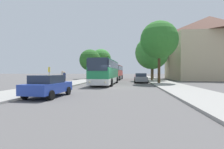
{
  "coord_description": "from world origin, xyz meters",
  "views": [
    {
      "loc": [
        1.98,
        -19.67,
        1.77
      ],
      "look_at": [
        -1.41,
        12.1,
        1.3
      ],
      "focal_mm": 28.0,
      "sensor_mm": 36.0,
      "label": 1
    }
  ],
  "objects": [
    {
      "name": "bus_stop_sign",
      "position": [
        -7.48,
        -0.2,
        1.54
      ],
      "size": [
        0.08,
        0.45,
        2.23
      ],
      "color": "gray",
      "rests_on": "sidewalk_left"
    },
    {
      "name": "pedestrian_waiting_near",
      "position": [
        -7.47,
        3.75,
        1.06
      ],
      "size": [
        0.36,
        0.36,
        1.79
      ],
      "rotation": [
        0.0,
        0.0,
        0.98
      ],
      "color": "#23232D",
      "rests_on": "sidewalk_left"
    },
    {
      "name": "pedestrian_waiting_far",
      "position": [
        -6.62,
        2.28,
        1.0
      ],
      "size": [
        0.36,
        0.36,
        1.69
      ],
      "rotation": [
        0.0,
        0.0,
        5.29
      ],
      "color": "#23232D",
      "rests_on": "sidewalk_left"
    },
    {
      "name": "ground_plane",
      "position": [
        0.0,
        0.0,
        0.0
      ],
      "size": [
        300.0,
        300.0,
        0.0
      ],
      "primitive_type": "plane",
      "color": "#565454",
      "rests_on": "ground"
    },
    {
      "name": "bus_front",
      "position": [
        -1.52,
        4.72,
        1.8
      ],
      "size": [
        2.96,
        11.38,
        3.36
      ],
      "rotation": [
        0.0,
        0.0,
        -0.02
      ],
      "color": "silver",
      "rests_on": "ground_plane"
    },
    {
      "name": "tree_right_far",
      "position": [
        6.14,
        15.32,
        5.56
      ],
      "size": [
        6.54,
        6.54,
        8.69
      ],
      "color": "brown",
      "rests_on": "sidewalk_right"
    },
    {
      "name": "tree_left_near",
      "position": [
        -8.11,
        23.21,
        4.75
      ],
      "size": [
        5.33,
        5.33,
        7.27
      ],
      "color": "#47331E",
      "rests_on": "sidewalk_left"
    },
    {
      "name": "parked_car_right_near",
      "position": [
        3.65,
        9.09,
        0.8
      ],
      "size": [
        2.16,
        4.53,
        1.56
      ],
      "rotation": [
        0.0,
        0.0,
        3.12
      ],
      "color": "slate",
      "rests_on": "ground_plane"
    },
    {
      "name": "sidewalk_right",
      "position": [
        7.0,
        0.0,
        0.07
      ],
      "size": [
        4.0,
        120.0,
        0.15
      ],
      "primitive_type": "cube",
      "color": "gray",
      "rests_on": "ground_plane"
    },
    {
      "name": "tree_right_near",
      "position": [
        6.18,
        6.89,
        6.53
      ],
      "size": [
        5.56,
        5.56,
        9.18
      ],
      "color": "#47331E",
      "rests_on": "sidewalk_right"
    },
    {
      "name": "tree_right_mid",
      "position": [
        7.62,
        25.68,
        5.82
      ],
      "size": [
        6.45,
        6.45,
        8.91
      ],
      "color": "brown",
      "rests_on": "sidewalk_right"
    },
    {
      "name": "parked_car_left_curb",
      "position": [
        -3.81,
        -7.93,
        0.8
      ],
      "size": [
        2.21,
        4.29,
        1.54
      ],
      "rotation": [
        0.0,
        0.0,
        -0.06
      ],
      "color": "#233D9E",
      "rests_on": "ground_plane"
    },
    {
      "name": "parked_car_right_far",
      "position": [
        3.88,
        20.15,
        0.76
      ],
      "size": [
        2.07,
        4.04,
        1.47
      ],
      "rotation": [
        0.0,
        0.0,
        3.14
      ],
      "color": "red",
      "rests_on": "ground_plane"
    },
    {
      "name": "building_right_background",
      "position": [
        19.93,
        22.54,
        7.28
      ],
      "size": [
        16.93,
        15.75,
        14.57
      ],
      "color": "#C6B28E",
      "rests_on": "ground_plane"
    },
    {
      "name": "tree_left_far",
      "position": [
        -6.11,
        27.61,
        5.33
      ],
      "size": [
        5.46,
        5.46,
        7.92
      ],
      "color": "brown",
      "rests_on": "sidewalk_left"
    },
    {
      "name": "bus_middle",
      "position": [
        -1.51,
        20.1,
        1.73
      ],
      "size": [
        3.1,
        10.94,
        3.23
      ],
      "rotation": [
        0.0,
        0.0,
        -0.04
      ],
      "color": "gray",
      "rests_on": "ground_plane"
    },
    {
      "name": "sidewalk_left",
      "position": [
        -7.0,
        0.0,
        0.07
      ],
      "size": [
        4.0,
        120.0,
        0.15
      ],
      "primitive_type": "cube",
      "color": "gray",
      "rests_on": "ground_plane"
    }
  ]
}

